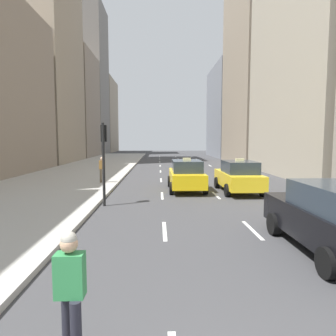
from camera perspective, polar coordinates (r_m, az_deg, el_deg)
name	(u,v)px	position (r m, az deg, el deg)	size (l,w,h in m)	color
sidewalk_left	(88,170)	(29.12, -14.96, -0.34)	(8.00, 66.00, 0.15)	#ADAAA3
lane_markings	(195,175)	(24.57, 5.16, -1.36)	(5.72, 56.00, 0.01)	white
building_row_left	(61,79)	(46.12, -19.74, 15.69)	(6.00, 80.62, 33.52)	gray
taxi_lead	(238,176)	(16.85, 13.27, -1.56)	(2.02, 4.40, 1.87)	yellow
taxi_second	(186,175)	(17.04, 3.52, -1.35)	(2.02, 4.40, 1.87)	yellow
sedan_black_near	(333,218)	(8.68, 28.92, -8.35)	(2.02, 4.67, 1.79)	black
skateboarder	(70,292)	(4.24, -18.09, -21.55)	(0.36, 0.80, 1.75)	brown
pedestrian_far_walking	(102,168)	(19.60, -12.44, -0.04)	(0.36, 0.22, 1.65)	brown
traffic_light_pole	(104,151)	(13.23, -12.14, 3.26)	(0.24, 0.42, 3.60)	black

